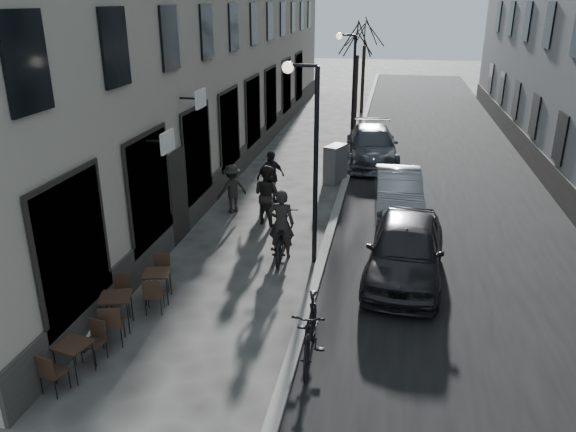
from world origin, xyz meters
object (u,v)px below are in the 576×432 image
(streetlamp_far, at_px, (350,79))
(streetlamp_near, at_px, (309,144))
(moped, at_px, (310,331))
(car_near, at_px, (405,249))
(sign_board, at_px, (81,323))
(bistro_set_a, at_px, (74,356))
(pedestrian_far, at_px, (271,177))
(utility_cabinet, at_px, (335,164))
(car_far, at_px, (372,146))
(pedestrian_mid, at_px, (232,189))
(bicycle, at_px, (281,236))
(bistro_set_b, at_px, (117,309))
(pedestrian_near, at_px, (267,195))
(car_mid, at_px, (398,191))
(bistro_set_c, at_px, (158,283))
(tree_near, at_px, (358,39))
(tree_far, at_px, (365,32))

(streetlamp_far, bearing_deg, streetlamp_near, -90.00)
(streetlamp_near, distance_m, moped, 4.99)
(car_near, bearing_deg, sign_board, -142.82)
(bistro_set_a, distance_m, pedestrian_far, 9.97)
(utility_cabinet, height_order, car_far, car_far)
(utility_cabinet, distance_m, moped, 11.20)
(streetlamp_near, height_order, car_far, streetlamp_near)
(utility_cabinet, height_order, pedestrian_mid, pedestrian_mid)
(streetlamp_far, distance_m, bicycle, 12.13)
(moped, bearing_deg, pedestrian_far, 104.63)
(bistro_set_b, height_order, pedestrian_near, pedestrian_near)
(sign_board, relative_size, car_mid, 0.28)
(bistro_set_c, bearing_deg, pedestrian_near, 60.90)
(tree_near, height_order, bistro_set_c, tree_near)
(streetlamp_near, bearing_deg, car_mid, 61.78)
(streetlamp_near, relative_size, car_near, 1.14)
(streetlamp_near, xyz_separation_m, streetlamp_far, (0.00, 12.00, 0.00))
(streetlamp_near, bearing_deg, pedestrian_far, 113.96)
(bistro_set_a, relative_size, pedestrian_far, 0.79)
(bistro_set_c, bearing_deg, car_far, 57.85)
(bistro_set_a, distance_m, car_far, 16.08)
(pedestrian_far, bearing_deg, tree_far, 39.55)
(bicycle, relative_size, pedestrian_far, 1.23)
(pedestrian_far, distance_m, moped, 8.97)
(bistro_set_b, distance_m, pedestrian_near, 6.60)
(streetlamp_far, relative_size, bistro_set_b, 3.23)
(streetlamp_far, distance_m, bistro_set_a, 18.07)
(sign_board, relative_size, pedestrian_far, 0.63)
(streetlamp_far, relative_size, car_near, 1.14)
(bicycle, xyz_separation_m, car_far, (1.90, 9.71, 0.16))
(car_mid, bearing_deg, tree_far, 94.37)
(car_near, xyz_separation_m, car_mid, (-0.18, 4.74, -0.09))
(pedestrian_mid, bearing_deg, moped, 74.59)
(tree_near, height_order, sign_board, tree_near)
(pedestrian_near, bearing_deg, pedestrian_far, -51.48)
(streetlamp_far, distance_m, utility_cabinet, 5.63)
(car_near, bearing_deg, bistro_set_a, -135.01)
(utility_cabinet, bearing_deg, streetlamp_near, -67.08)
(pedestrian_far, relative_size, car_near, 0.40)
(car_far, bearing_deg, tree_far, 90.74)
(utility_cabinet, height_order, car_mid, utility_cabinet)
(bistro_set_c, bearing_deg, tree_near, 66.43)
(bistro_set_a, xyz_separation_m, utility_cabinet, (3.40, 12.45, 0.30))
(sign_board, distance_m, utility_cabinet, 12.09)
(tree_far, height_order, bistro_set_b, tree_far)
(car_far, bearing_deg, bicycle, -105.99)
(streetlamp_far, relative_size, tree_far, 0.89)
(bistro_set_a, xyz_separation_m, moped, (4.12, 1.28, 0.22))
(streetlamp_near, height_order, utility_cabinet, streetlamp_near)
(streetlamp_near, distance_m, pedestrian_near, 3.68)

